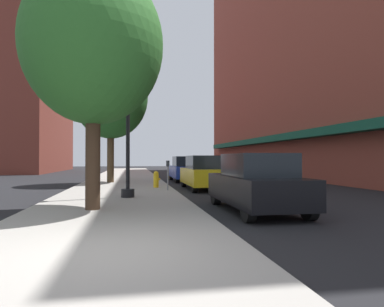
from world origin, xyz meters
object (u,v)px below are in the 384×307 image
(parking_meter_near, at_px, (168,171))
(lamppost, at_px, (128,112))
(car_black, at_px, (256,183))
(tree_near, at_px, (111,97))
(car_yellow, at_px, (204,173))
(fire_hydrant, at_px, (156,179))
(tree_mid, at_px, (93,45))
(car_blue, at_px, (186,169))

(parking_meter_near, bearing_deg, lamppost, -124.88)
(lamppost, distance_m, car_black, 5.44)
(tree_near, relative_size, car_black, 1.77)
(car_yellow, bearing_deg, lamppost, -132.00)
(fire_hydrant, distance_m, parking_meter_near, 1.66)
(lamppost, height_order, parking_meter_near, lamppost)
(fire_hydrant, bearing_deg, tree_mid, -107.93)
(fire_hydrant, xyz_separation_m, tree_mid, (-2.20, -6.80, 4.13))
(lamppost, bearing_deg, tree_mid, -107.89)
(tree_near, relative_size, tree_mid, 1.12)
(tree_mid, height_order, car_blue, tree_mid)
(lamppost, relative_size, parking_meter_near, 4.50)
(tree_near, relative_size, car_blue, 1.77)
(lamppost, distance_m, fire_hydrant, 4.98)
(car_black, bearing_deg, tree_mid, 172.70)
(lamppost, height_order, tree_mid, tree_mid)
(tree_near, xyz_separation_m, car_yellow, (4.77, -4.20, -4.39))
(tree_mid, xyz_separation_m, car_blue, (4.56, 12.65, -3.84))
(parking_meter_near, xyz_separation_m, car_blue, (1.95, 7.40, -0.14))
(tree_near, bearing_deg, car_blue, 20.36)
(car_yellow, xyz_separation_m, car_blue, (0.00, 5.97, 0.00))
(tree_mid, height_order, car_yellow, tree_mid)
(lamppost, xyz_separation_m, car_yellow, (3.65, 3.87, -2.39))
(fire_hydrant, bearing_deg, parking_meter_near, -75.14)
(tree_mid, xyz_separation_m, car_black, (4.56, -0.43, -3.84))
(lamppost, distance_m, car_yellow, 5.84)
(car_blue, bearing_deg, car_black, -90.36)
(car_black, bearing_deg, car_blue, 88.06)
(car_blue, bearing_deg, fire_hydrant, -112.32)
(tree_near, bearing_deg, tree_mid, -88.90)
(fire_hydrant, relative_size, tree_near, 0.10)
(tree_near, bearing_deg, fire_hydrant, -59.45)
(lamppost, bearing_deg, car_black, -41.55)
(car_blue, bearing_deg, parking_meter_near, -105.12)
(parking_meter_near, xyz_separation_m, tree_near, (-2.82, 5.63, 4.25))
(tree_near, distance_m, car_yellow, 7.72)
(parking_meter_near, xyz_separation_m, tree_mid, (-2.61, -5.25, 3.70))
(car_blue, bearing_deg, tree_near, -160.00)
(tree_near, height_order, car_yellow, tree_near)
(tree_mid, relative_size, car_black, 1.58)
(lamppost, bearing_deg, car_blue, 69.64)
(lamppost, relative_size, fire_hydrant, 7.47)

